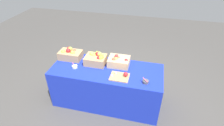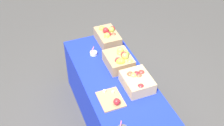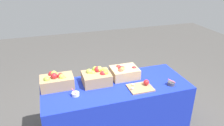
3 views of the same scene
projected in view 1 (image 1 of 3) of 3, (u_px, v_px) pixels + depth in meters
ground_plane at (107, 100)px, 3.48m from camera, size 10.00×10.00×0.00m
table at (107, 85)px, 3.27m from camera, size 1.90×0.76×0.74m
apple_crate_left at (70, 54)px, 3.30m from camera, size 0.41×0.26×0.21m
apple_crate_middle at (96, 59)px, 3.16m from camera, size 0.36×0.29×0.21m
apple_crate_right at (119, 61)px, 3.13m from camera, size 0.36×0.29×0.17m
cutting_board_front at (121, 76)px, 2.87m from camera, size 0.30×0.25×0.09m
sample_bowl_near at (75, 67)px, 3.09m from camera, size 0.09×0.09×0.10m
sample_bowl_mid at (146, 82)px, 2.75m from camera, size 0.10×0.10×0.10m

